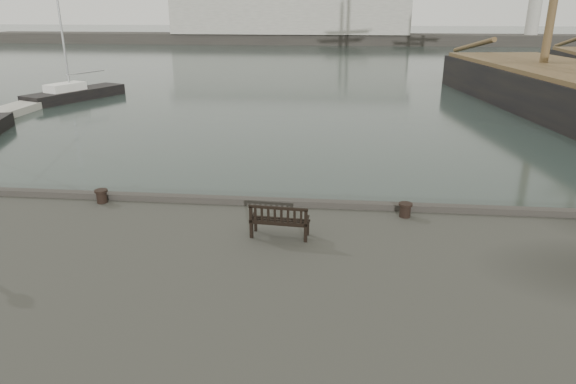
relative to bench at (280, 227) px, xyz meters
name	(u,v)px	position (x,y,z in m)	size (l,w,h in m)	color
ground	(247,249)	(-1.29, 2.33, -1.83)	(400.00, 400.00, 0.00)	black
breakwater	(307,21)	(-5.85, 94.33, 2.47)	(140.00, 9.50, 12.20)	#383530
bench	(280,227)	(0.00, 0.00, 0.00)	(1.51, 0.62, 0.85)	black
bollard_left	(102,196)	(-5.51, 1.83, -0.07)	(0.38, 0.38, 0.40)	black
bollard_right	(405,210)	(3.27, 1.65, -0.07)	(0.38, 0.38, 0.40)	black
yacht_d	(76,97)	(-19.78, 27.51, -1.60)	(5.38, 8.60, 10.74)	black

